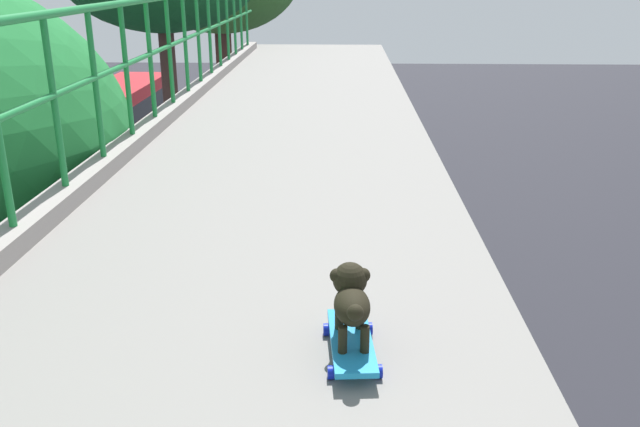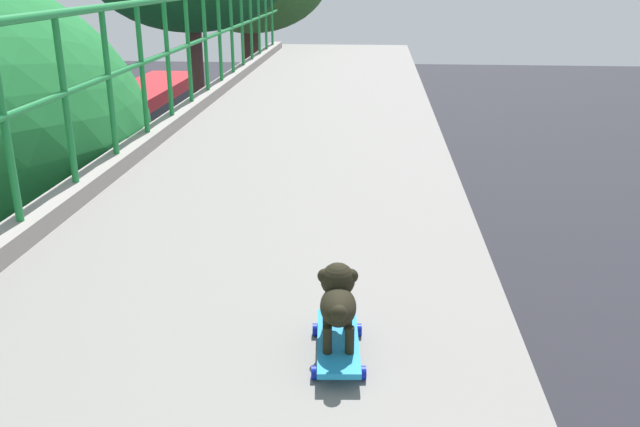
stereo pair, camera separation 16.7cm
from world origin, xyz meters
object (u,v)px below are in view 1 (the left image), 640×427
Objects in this scene: car_white_seventh at (100,264)px; toy_skateboard at (351,342)px; car_black_fifth at (1,390)px; small_dog at (351,297)px; city_bus at (110,122)px.

toy_skateboard is (6.22, -13.11, 5.68)m from car_white_seventh.
small_dog is (6.05, -7.48, 5.80)m from car_black_fifth.
toy_skateboard reaches higher than city_bus.
car_white_seventh is at bearing 115.38° from toy_skateboard.
city_bus reaches higher than car_black_fifth.
city_bus is at bearing 111.43° from toy_skateboard.
car_white_seventh is 15.59m from toy_skateboard.
car_black_fifth is 11.23m from small_dog.
city_bus is (-3.78, 17.53, 1.03)m from car_black_fifth.
car_white_seventh is 7.53× the size of toy_skateboard.
small_dog is at bearing 95.69° from toy_skateboard.
small_dog is (-0.00, 0.03, 0.19)m from toy_skateboard.
small_dog reaches higher than city_bus.
toy_skateboard reaches higher than car_white_seventh.
car_white_seventh is (-0.17, 5.60, -0.07)m from car_black_fifth.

